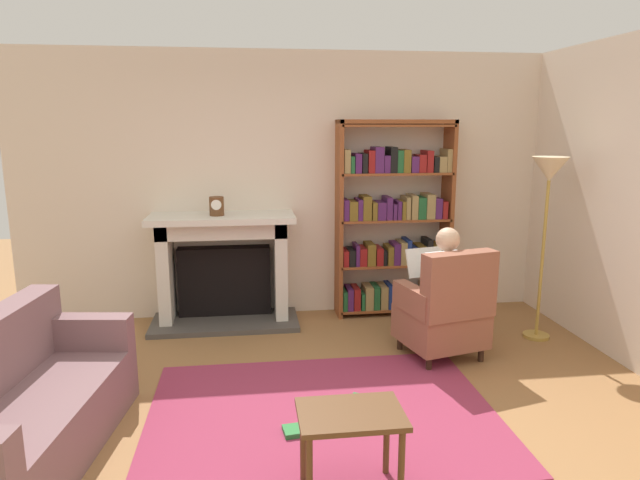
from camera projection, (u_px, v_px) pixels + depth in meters
The scene contains 13 objects.
ground at pixel (329, 438), 3.59m from camera, with size 14.00×14.00×0.00m, color #98693E.
back_wall at pixel (294, 186), 5.79m from camera, with size 5.60×0.10×2.70m, color beige.
side_wall_right at pixel (609, 197), 4.86m from camera, with size 0.10×5.20×2.70m, color beige.
area_rug at pixel (322, 413), 3.88m from camera, with size 2.40×1.80×0.01m, color #922F4B.
fireplace at pixel (224, 265), 5.61m from camera, with size 1.45×0.64×1.11m.
mantel_clock at pixel (217, 206), 5.38m from camera, with size 0.14×0.14×0.18m.
bookshelf at pixel (394, 222), 5.78m from camera, with size 1.19×0.32×2.02m.
armchair_reading at pixel (446, 311), 4.73m from camera, with size 0.77×0.76×0.97m.
seated_reader at pixel (439, 285), 4.80m from camera, with size 0.45×0.58×1.14m.
sofa_floral at pixel (20, 412), 3.27m from camera, with size 0.94×1.78×0.85m.
side_table at pixel (351, 426), 2.95m from camera, with size 0.56×0.39×0.49m.
scattered_books at pixel (333, 415), 3.81m from camera, with size 0.74×0.54×0.03m.
floor_lamp at pixel (548, 186), 4.99m from camera, with size 0.32×0.32×1.69m.
Camera 1 is at (-0.48, -3.22, 1.98)m, focal length 31.34 mm.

